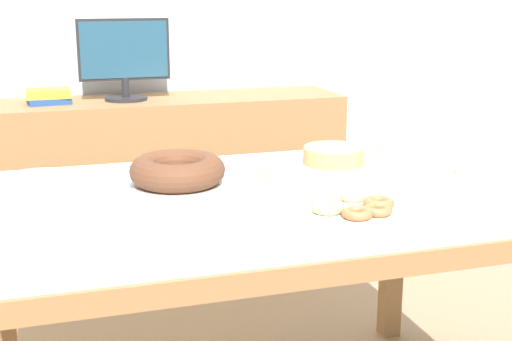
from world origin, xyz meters
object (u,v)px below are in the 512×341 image
object	(u,v)px
cake_golden_bundt	(178,172)
tealight_right_edge	(266,179)
pastry_platter	(354,209)
tealight_near_front	(222,169)
computer_monitor	(124,60)
tealight_centre	(381,152)
plate_stack	(38,189)
tealight_near_cakes	(455,176)
book_stack	(49,96)
cake_chocolate_round	(333,158)

from	to	relation	value
cake_golden_bundt	tealight_right_edge	distance (m)	0.27
pastry_platter	tealight_near_front	distance (m)	0.57
computer_monitor	cake_golden_bundt	bearing A→B (deg)	-90.95
cake_golden_bundt	tealight_centre	distance (m)	0.80
computer_monitor	plate_stack	size ratio (longest dim) A/B	2.02
cake_golden_bundt	tealight_near_front	size ratio (longest dim) A/B	7.07
tealight_near_front	tealight_centre	bearing A→B (deg)	6.53
computer_monitor	tealight_near_front	world-z (taller)	computer_monitor
cake_golden_bundt	pastry_platter	distance (m)	0.55
cake_golden_bundt	pastry_platter	bearing A→B (deg)	-44.96
tealight_near_cakes	tealight_right_edge	bearing A→B (deg)	166.17
cake_golden_bundt	plate_stack	size ratio (longest dim) A/B	1.35
book_stack	pastry_platter	xyz separation A→B (m)	(0.72, -1.75, -0.08)
pastry_platter	tealight_centre	size ratio (longest dim) A/B	7.72
cake_chocolate_round	computer_monitor	bearing A→B (deg)	112.27
computer_monitor	pastry_platter	world-z (taller)	computer_monitor
pastry_platter	cake_golden_bundt	bearing A→B (deg)	135.04
tealight_near_cakes	plate_stack	bearing A→B (deg)	173.56
cake_golden_bundt	tealight_right_edge	size ratio (longest dim) A/B	7.07
tealight_centre	book_stack	bearing A→B (deg)	133.69
book_stack	tealight_right_edge	bearing A→B (deg)	-66.52
book_stack	cake_golden_bundt	size ratio (longest dim) A/B	0.71
computer_monitor	tealight_near_cakes	bearing A→B (deg)	-61.70
pastry_platter	tealight_near_front	size ratio (longest dim) A/B	7.72
tealight_near_cakes	cake_golden_bundt	bearing A→B (deg)	169.28
pastry_platter	tealight_right_edge	size ratio (longest dim) A/B	7.72
tealight_centre	tealight_near_front	bearing A→B (deg)	-173.47
plate_stack	tealight_near_cakes	world-z (taller)	plate_stack
computer_monitor	cake_chocolate_round	size ratio (longest dim) A/B	1.51
tealight_right_edge	tealight_near_cakes	bearing A→B (deg)	-13.83
computer_monitor	book_stack	bearing A→B (deg)	179.77
tealight_near_front	pastry_platter	bearing A→B (deg)	-67.59
computer_monitor	tealight_near_cakes	xyz separation A→B (m)	(0.82, -1.52, -0.24)
tealight_right_edge	pastry_platter	bearing A→B (deg)	-72.16
pastry_platter	tealight_centre	world-z (taller)	pastry_platter
tealight_near_front	tealight_centre	xyz separation A→B (m)	(0.60, 0.07, 0.00)
computer_monitor	tealight_right_edge	size ratio (longest dim) A/B	10.60
tealight_near_front	tealight_centre	world-z (taller)	same
cake_golden_bundt	book_stack	bearing A→B (deg)	103.57
book_stack	tealight_near_front	distance (m)	1.32
book_stack	cake_chocolate_round	world-z (taller)	book_stack
computer_monitor	plate_stack	world-z (taller)	computer_monitor
cake_golden_bundt	tealight_near_front	world-z (taller)	cake_golden_bundt
pastry_platter	tealight_right_edge	xyz separation A→B (m)	(-0.12, 0.37, -0.00)
cake_golden_bundt	plate_stack	distance (m)	0.40
book_stack	tealight_near_cakes	xyz separation A→B (m)	(1.17, -1.52, -0.08)
tealight_right_edge	tealight_centre	distance (m)	0.55
cake_chocolate_round	tealight_near_cakes	bearing A→B (deg)	-40.25
cake_chocolate_round	tealight_near_front	distance (m)	0.37
computer_monitor	book_stack	xyz separation A→B (m)	(-0.35, 0.00, -0.16)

